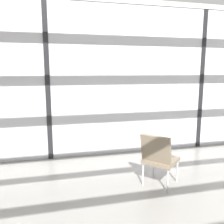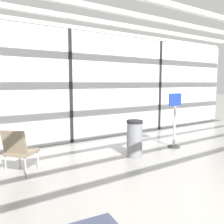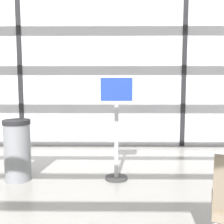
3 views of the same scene
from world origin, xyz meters
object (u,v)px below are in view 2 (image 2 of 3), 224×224
Objects in this scene: lounge_chair_0 at (19,149)px; trash_bin at (135,139)px; info_sign at (174,122)px; parked_airplane at (37,76)px.

lounge_chair_0 is 1.01× the size of trash_bin.
info_sign is at bearing -137.03° from lounge_chair_0.
lounge_chair_0 reaches higher than trash_bin.
info_sign is (1.39, 0.04, 0.25)m from trash_bin.
parked_airplane is at bearing 88.25° from trash_bin.
lounge_chair_0 is at bearing 174.91° from info_sign.
info_sign reaches higher than trash_bin.
lounge_chair_0 is at bearing -108.80° from parked_airplane.
trash_bin is (-0.26, -8.40, -1.62)m from parked_airplane.
lounge_chair_0 is 3.88m from info_sign.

